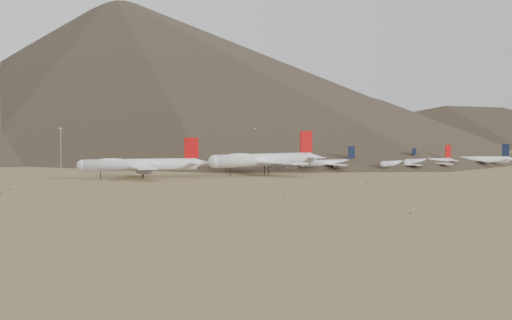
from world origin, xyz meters
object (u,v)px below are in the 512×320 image
narrowbody_a (330,163)px  widebody_east (265,160)px  widebody_centre (141,164)px  control_tower (218,158)px  narrowbody_b (401,163)px

narrowbody_a → widebody_east: bearing=-167.7°
widebody_centre → control_tower: (83.16, 95.08, -1.69)m
widebody_centre → control_tower: size_ratio=5.68×
narrowbody_b → narrowbody_a: bearing=143.6°
widebody_centre → narrowbody_a: widebody_centre is taller
widebody_centre → narrowbody_a: (119.75, 12.48, -2.25)m
widebody_east → control_tower: widebody_east is taller
widebody_east → control_tower: (13.85, 96.51, -2.86)m
control_tower → widebody_centre: bearing=-131.2°
narrowbody_a → narrowbody_b: size_ratio=1.14×
control_tower → narrowbody_a: bearing=-66.1°
widebody_east → narrowbody_b: bearing=-12.3°
widebody_centre → widebody_east: size_ratio=0.86×
narrowbody_b → control_tower: 124.05m
narrowbody_b → widebody_centre: bearing=162.1°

